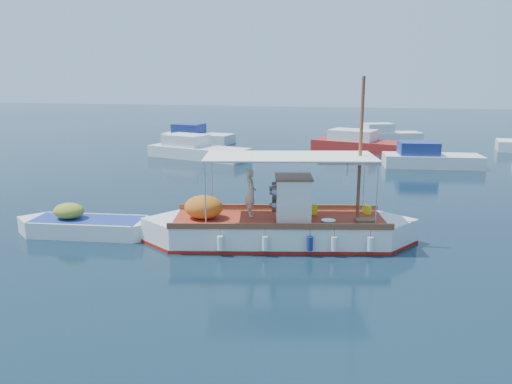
# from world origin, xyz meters

# --- Properties ---
(ground) EXTENTS (160.00, 160.00, 0.00)m
(ground) POSITION_xyz_m (0.00, 0.00, 0.00)
(ground) COLOR black
(ground) RESTS_ON ground
(fishing_caique) EXTENTS (9.28, 3.99, 5.80)m
(fishing_caique) POSITION_xyz_m (-0.38, -0.53, 0.51)
(fishing_caique) COLOR white
(fishing_caique) RESTS_ON ground
(dinghy) EXTENTS (5.41, 1.96, 1.33)m
(dinghy) POSITION_xyz_m (-7.24, -1.26, 0.28)
(dinghy) COLOR white
(dinghy) RESTS_ON ground
(bg_boat_nw) EXTENTS (7.68, 4.32, 1.80)m
(bg_boat_nw) POSITION_xyz_m (-9.48, 16.35, 0.49)
(bg_boat_nw) COLOR silver
(bg_boat_nw) RESTS_ON ground
(bg_boat_n) EXTENTS (8.85, 5.04, 1.80)m
(bg_boat_n) POSITION_xyz_m (2.04, 22.41, 0.49)
(bg_boat_n) COLOR maroon
(bg_boat_n) RESTS_ON ground
(bg_boat_ne) EXTENTS (6.17, 2.85, 1.80)m
(bg_boat_ne) POSITION_xyz_m (6.15, 16.25, 0.49)
(bg_boat_ne) COLOR silver
(bg_boat_ne) RESTS_ON ground
(bg_boat_far_w) EXTENTS (6.41, 3.21, 1.80)m
(bg_boat_far_w) POSITION_xyz_m (-12.38, 24.30, 0.49)
(bg_boat_far_w) COLOR silver
(bg_boat_far_w) RESTS_ON ground
(bg_boat_far_n) EXTENTS (6.23, 4.03, 1.80)m
(bg_boat_far_n) POSITION_xyz_m (3.66, 28.96, 0.49)
(bg_boat_far_n) COLOR silver
(bg_boat_far_n) RESTS_ON ground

